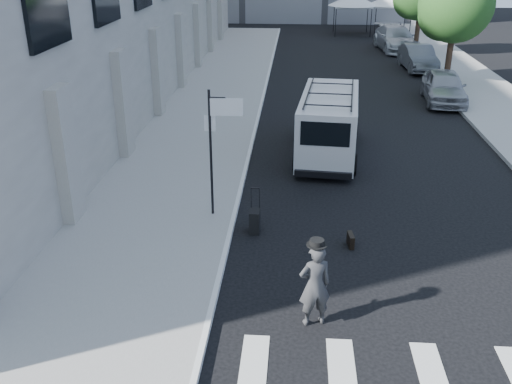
# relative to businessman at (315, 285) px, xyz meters

# --- Properties ---
(ground) EXTENTS (120.00, 120.00, 0.00)m
(ground) POSITION_rel_businessman_xyz_m (-0.11, 1.40, -0.90)
(ground) COLOR black
(ground) RESTS_ON ground
(sidewalk_left) EXTENTS (4.50, 48.00, 0.15)m
(sidewalk_left) POSITION_rel_businessman_xyz_m (-4.36, 17.40, -0.82)
(sidewalk_left) COLOR gray
(sidewalk_left) RESTS_ON ground
(sidewalk_right) EXTENTS (4.00, 56.00, 0.15)m
(sidewalk_right) POSITION_rel_businessman_xyz_m (8.89, 21.40, -0.82)
(sidewalk_right) COLOR gray
(sidewalk_right) RESTS_ON ground
(sign_pole) EXTENTS (1.03, 0.07, 3.50)m
(sign_pole) POSITION_rel_businessman_xyz_m (-2.47, 4.60, 1.75)
(sign_pole) COLOR black
(sign_pole) RESTS_ON sidewalk_left
(tree_near) EXTENTS (3.80, 3.83, 6.03)m
(tree_near) POSITION_rel_businessman_xyz_m (7.39, 21.55, 3.08)
(tree_near) COLOR black
(tree_near) RESTS_ON ground
(tent_left) EXTENTS (4.00, 4.00, 3.20)m
(tent_left) POSITION_rel_businessman_xyz_m (3.89, 39.40, 1.81)
(tent_left) COLOR black
(tent_left) RESTS_ON ground
(tent_right) EXTENTS (4.00, 4.00, 3.20)m
(tent_right) POSITION_rel_businessman_xyz_m (7.09, 39.90, 1.81)
(tent_right) COLOR black
(tent_right) RESTS_ON ground
(businessman) EXTENTS (0.76, 0.61, 1.80)m
(businessman) POSITION_rel_businessman_xyz_m (0.00, 0.00, 0.00)
(businessman) COLOR #323234
(businessman) RESTS_ON ground
(briefcase) EXTENTS (0.17, 0.45, 0.34)m
(briefcase) POSITION_rel_businessman_xyz_m (1.01, 3.26, -0.73)
(briefcase) COLOR black
(briefcase) RESTS_ON ground
(suitcase) EXTENTS (0.27, 0.43, 1.20)m
(suitcase) POSITION_rel_businessman_xyz_m (-1.48, 3.87, -0.58)
(suitcase) COLOR black
(suitcase) RESTS_ON ground
(cargo_van) EXTENTS (2.49, 6.01, 2.22)m
(cargo_van) POSITION_rel_businessman_xyz_m (0.71, 10.16, 0.25)
(cargo_van) COLOR silver
(cargo_van) RESTS_ON ground
(parked_car_a) EXTENTS (2.17, 4.62, 1.53)m
(parked_car_a) POSITION_rel_businessman_xyz_m (6.52, 17.79, -0.14)
(parked_car_a) COLOR #94969B
(parked_car_a) RESTS_ON ground
(parked_car_b) EXTENTS (1.78, 4.53, 1.47)m
(parked_car_b) POSITION_rel_businessman_xyz_m (6.69, 25.28, -0.16)
(parked_car_b) COLOR #595C61
(parked_car_b) RESTS_ON ground
(parked_car_c) EXTENTS (2.89, 5.91, 1.66)m
(parked_car_c) POSITION_rel_businessman_xyz_m (6.37, 31.96, -0.07)
(parked_car_c) COLOR #B5B8BD
(parked_car_c) RESTS_ON ground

